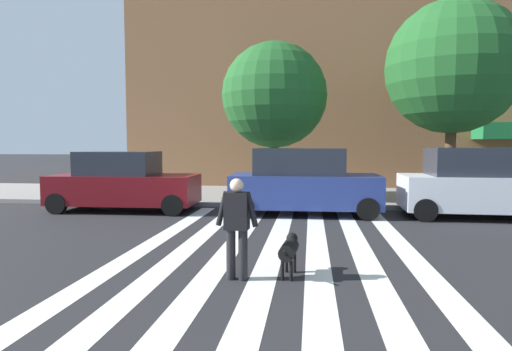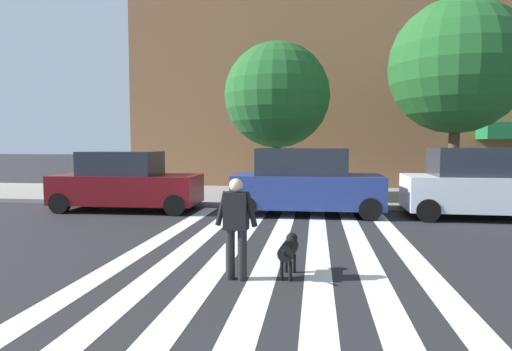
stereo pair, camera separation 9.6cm
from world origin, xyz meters
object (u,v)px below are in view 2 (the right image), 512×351
object	(u,v)px
parked_car_third_in_line	(488,184)
street_tree_middle	(456,67)
parked_car_near_curb	(126,183)
parked_car_behind_first	(305,182)
pedestrian_dog_walker	(236,223)
dog_on_leash	(289,249)
street_tree_nearest	(277,96)

from	to	relation	value
parked_car_third_in_line	street_tree_middle	xyz separation A→B (m)	(-0.18, 2.68, 3.86)
street_tree_middle	parked_car_near_curb	bearing A→B (deg)	-166.29
parked_car_behind_first	pedestrian_dog_walker	bearing A→B (deg)	-97.96
parked_car_behind_first	street_tree_middle	bearing A→B (deg)	27.56
dog_on_leash	parked_car_behind_first	bearing A→B (deg)	89.02
parked_car_behind_first	street_tree_nearest	xyz separation A→B (m)	(-1.15, 2.88, 3.00)
parked_car_near_curb	street_tree_middle	world-z (taller)	street_tree_middle
parked_car_near_curb	pedestrian_dog_walker	world-z (taller)	parked_car_near_curb
parked_car_behind_first	street_tree_middle	world-z (taller)	street_tree_middle
parked_car_near_curb	parked_car_behind_first	world-z (taller)	parked_car_behind_first
street_tree_middle	pedestrian_dog_walker	xyz separation A→B (m)	(-6.07, -9.35, -3.94)
pedestrian_dog_walker	parked_car_behind_first	bearing A→B (deg)	82.04
parked_car_behind_first	street_tree_middle	size ratio (longest dim) A/B	0.65
parked_car_third_in_line	parked_car_behind_first	bearing A→B (deg)	-179.98
parked_car_near_curb	dog_on_leash	size ratio (longest dim) A/B	4.49
parked_car_behind_first	pedestrian_dog_walker	size ratio (longest dim) A/B	2.79
street_tree_nearest	dog_on_leash	world-z (taller)	street_tree_nearest
street_tree_nearest	pedestrian_dog_walker	world-z (taller)	street_tree_nearest
dog_on_leash	street_tree_middle	bearing A→B (deg)	59.83
parked_car_near_curb	parked_car_third_in_line	size ratio (longest dim) A/B	0.98
street_tree_middle	street_tree_nearest	bearing A→B (deg)	178.22
parked_car_near_curb	dog_on_leash	world-z (taller)	parked_car_near_curb
parked_car_third_in_line	parked_car_near_curb	bearing A→B (deg)	-179.99
parked_car_third_in_line	pedestrian_dog_walker	size ratio (longest dim) A/B	2.94
parked_car_third_in_line	dog_on_leash	size ratio (longest dim) A/B	4.58
parked_car_behind_first	dog_on_leash	distance (m)	6.37
parked_car_behind_first	pedestrian_dog_walker	world-z (taller)	parked_car_behind_first
parked_car_third_in_line	pedestrian_dog_walker	xyz separation A→B (m)	(-6.25, -6.67, -0.08)
parked_car_third_in_line	dog_on_leash	world-z (taller)	parked_car_third_in_line
parked_car_third_in_line	dog_on_leash	xyz separation A→B (m)	(-5.43, -6.34, -0.56)
street_tree_middle	pedestrian_dog_walker	size ratio (longest dim) A/B	4.30
parked_car_third_in_line	street_tree_middle	size ratio (longest dim) A/B	0.68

